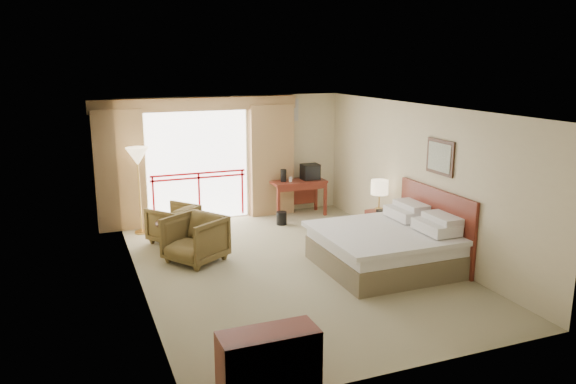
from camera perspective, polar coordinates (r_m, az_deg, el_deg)
name	(u,v)px	position (r m, az deg, el deg)	size (l,w,h in m)	color
floor	(292,267)	(9.69, 0.38, -7.64)	(7.00, 7.00, 0.00)	gray
ceiling	(292,109)	(9.08, 0.40, 8.48)	(7.00, 7.00, 0.00)	white
wall_back	(233,157)	(12.54, -5.61, 3.55)	(5.00, 5.00, 0.00)	beige
wall_front	(411,258)	(6.31, 12.44, -6.61)	(5.00, 5.00, 0.00)	beige
wall_left	(137,204)	(8.70, -15.08, -1.23)	(7.00, 7.00, 0.00)	beige
wall_right	(419,179)	(10.46, 13.20, 1.30)	(7.00, 7.00, 0.00)	beige
balcony_door	(198,166)	(12.36, -9.14, 2.59)	(2.40, 2.40, 0.00)	white
balcony_railing	(199,184)	(12.41, -9.05, 0.81)	(2.09, 0.03, 1.02)	red
curtain_left	(120,171)	(11.98, -16.73, 2.10)	(1.00, 0.26, 2.50)	#946E45
curtain_right	(271,160)	(12.67, -1.71, 3.25)	(1.00, 0.26, 2.50)	#946E45
valance	(197,104)	(12.08, -9.27, 8.81)	(4.40, 0.22, 0.28)	#946E45
hvac_vent	(288,110)	(12.80, -0.01, 8.33)	(0.50, 0.04, 0.50)	silver
bed	(387,246)	(9.70, 10.00, -5.47)	(2.13, 2.06, 0.97)	brown
headboard	(435,225)	(10.14, 14.72, -3.26)	(0.06, 2.10, 1.30)	#5D1F17
framed_art	(440,157)	(9.88, 15.18, 3.44)	(0.04, 0.72, 0.60)	black
nightstand	(379,226)	(11.17, 9.27, -3.38)	(0.40, 0.48, 0.57)	#5D1F17
table_lamp	(380,188)	(11.03, 9.28, 0.42)	(0.34, 0.34, 0.59)	tan
phone	(382,212)	(10.94, 9.51, -1.98)	(0.18, 0.14, 0.08)	black
desk	(297,188)	(12.73, 0.92, 0.45)	(1.23, 0.60, 0.81)	#5D1F17
tv	(310,172)	(12.72, 2.28, 2.05)	(0.39, 0.31, 0.36)	black
coffee_maker	(283,176)	(12.49, -0.47, 1.67)	(0.13, 0.13, 0.28)	black
cup	(290,179)	(12.52, 0.26, 1.29)	(0.08, 0.08, 0.11)	white
wastebasket	(282,218)	(12.06, -0.66, -2.68)	(0.22, 0.22, 0.28)	black
armchair_far	(174,242)	(11.21, -11.48, -4.97)	(0.78, 0.80, 0.73)	#4C3D1F
armchair_near	(196,261)	(10.08, -9.33, -6.97)	(0.88, 0.91, 0.83)	#4C3D1F
side_table	(170,232)	(10.57, -11.93, -3.95)	(0.51, 0.51, 0.55)	black
book	(169,222)	(10.52, -11.97, -3.02)	(0.16, 0.21, 0.02)	white
floor_lamp	(138,160)	(11.57, -15.04, 3.18)	(0.45, 0.45, 1.77)	tan
dresser	(269,363)	(6.18, -1.95, -16.93)	(1.06, 0.45, 0.71)	#5D1F17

